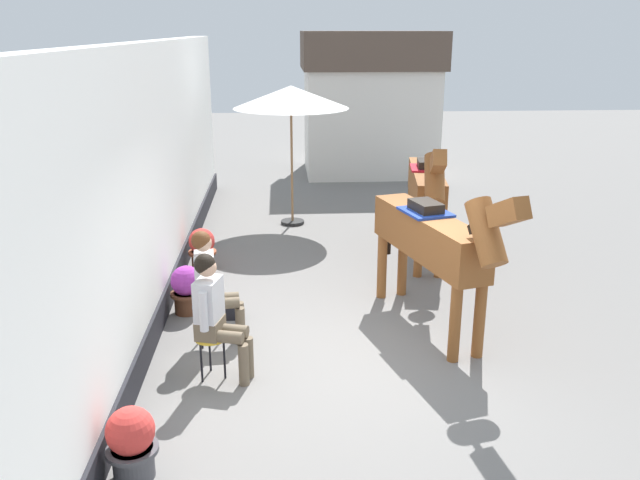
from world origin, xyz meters
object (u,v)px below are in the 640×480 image
(saddled_horse_near, at_px, (434,239))
(satchel_bag, at_px, (233,312))
(seated_visitor_near, at_px, (215,311))
(cafe_parasol, at_px, (291,98))
(flower_planter_inner_far, at_px, (187,288))
(seated_visitor_far, at_px, (211,282))
(flower_planter_farthest, at_px, (202,248))
(saddled_horse_far, at_px, (427,188))
(flower_planter_nearest, at_px, (131,442))

(saddled_horse_near, height_order, satchel_bag, saddled_horse_near)
(seated_visitor_near, height_order, cafe_parasol, cafe_parasol)
(saddled_horse_near, height_order, cafe_parasol, cafe_parasol)
(flower_planter_inner_far, relative_size, cafe_parasol, 0.25)
(flower_planter_inner_far, bearing_deg, saddled_horse_near, -12.06)
(seated_visitor_far, height_order, saddled_horse_near, saddled_horse_near)
(seated_visitor_far, bearing_deg, saddled_horse_near, 5.59)
(seated_visitor_near, distance_m, flower_planter_farthest, 3.46)
(seated_visitor_far, relative_size, flower_planter_farthest, 2.17)
(flower_planter_farthest, xyz_separation_m, cafe_parasol, (1.44, 2.36, 2.03))
(flower_planter_inner_far, bearing_deg, cafe_parasol, 70.09)
(seated_visitor_near, distance_m, saddled_horse_near, 2.76)
(seated_visitor_far, relative_size, satchel_bag, 4.96)
(seated_visitor_far, distance_m, saddled_horse_far, 4.24)
(saddled_horse_near, bearing_deg, flower_planter_farthest, 142.71)
(seated_visitor_far, bearing_deg, flower_planter_nearest, -100.16)
(flower_planter_farthest, distance_m, satchel_bag, 2.01)
(saddled_horse_near, relative_size, satchel_bag, 10.43)
(seated_visitor_far, bearing_deg, flower_planter_inner_far, 114.93)
(satchel_bag, bearing_deg, flower_planter_nearest, 75.51)
(flower_planter_nearest, xyz_separation_m, cafe_parasol, (1.47, 7.35, 2.03))
(flower_planter_nearest, relative_size, cafe_parasol, 0.25)
(cafe_parasol, bearing_deg, seated_visitor_near, -99.00)
(flower_planter_nearest, bearing_deg, seated_visitor_near, 70.78)
(flower_planter_farthest, xyz_separation_m, satchel_bag, (0.59, -1.91, -0.23))
(saddled_horse_near, distance_m, flower_planter_inner_far, 3.23)
(seated_visitor_near, bearing_deg, saddled_horse_far, 50.73)
(flower_planter_nearest, distance_m, flower_planter_inner_far, 3.32)
(saddled_horse_near, bearing_deg, seated_visitor_near, -156.76)
(seated_visitor_near, bearing_deg, cafe_parasol, 81.00)
(seated_visitor_far, bearing_deg, seated_visitor_near, -81.47)
(flower_planter_farthest, height_order, satchel_bag, flower_planter_farthest)
(flower_planter_inner_far, bearing_deg, satchel_bag, -22.36)
(seated_visitor_near, relative_size, seated_visitor_far, 1.00)
(flower_planter_farthest, bearing_deg, saddled_horse_far, 4.35)
(satchel_bag, bearing_deg, saddled_horse_far, -146.66)
(seated_visitor_near, relative_size, satchel_bag, 4.96)
(flower_planter_farthest, relative_size, cafe_parasol, 0.25)
(seated_visitor_near, xyz_separation_m, cafe_parasol, (0.91, 5.76, 1.59))
(seated_visitor_near, height_order, satchel_bag, seated_visitor_near)
(seated_visitor_far, bearing_deg, saddled_horse_far, 42.35)
(flower_planter_inner_far, bearing_deg, flower_planter_farthest, 89.43)
(saddled_horse_far, distance_m, flower_planter_inner_far, 4.12)
(saddled_horse_near, distance_m, satchel_bag, 2.70)
(seated_visitor_far, distance_m, satchel_bag, 0.96)
(flower_planter_inner_far, height_order, satchel_bag, flower_planter_inner_far)
(saddled_horse_far, distance_m, flower_planter_farthest, 3.63)
(seated_visitor_far, xyz_separation_m, flower_planter_farthest, (-0.41, 2.57, -0.44))
(saddled_horse_far, bearing_deg, cafe_parasol, 134.82)
(saddled_horse_near, distance_m, saddled_horse_far, 2.63)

